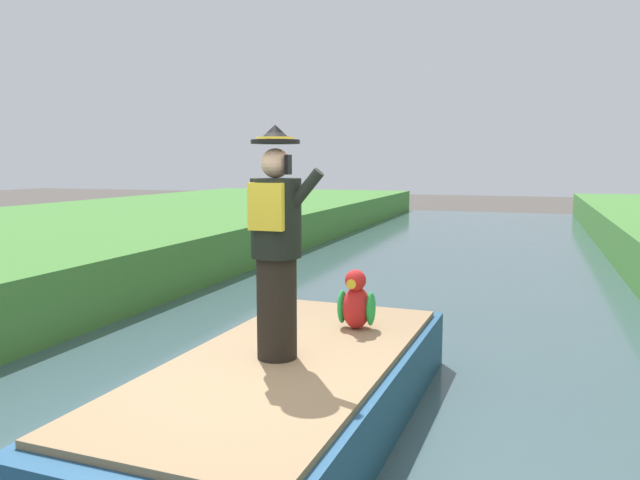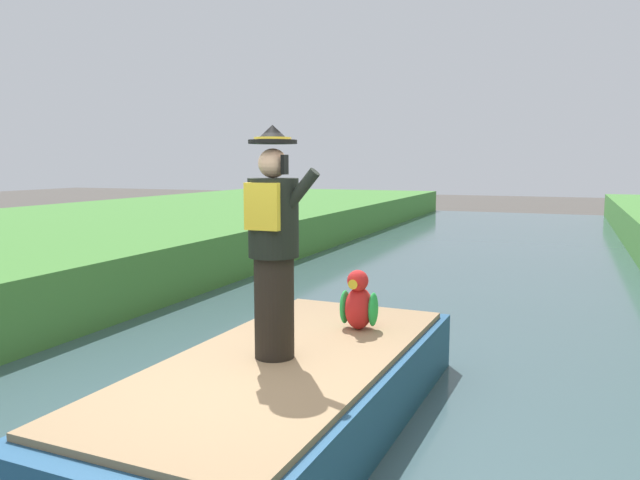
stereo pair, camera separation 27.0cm
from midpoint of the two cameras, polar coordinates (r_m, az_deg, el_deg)
ground_plane at (r=4.89m, az=-4.29°, el=-20.44°), size 80.00×80.00×0.00m
canal_water at (r=4.87m, az=-4.30°, el=-19.91°), size 7.00×48.00×0.10m
boat at (r=5.15m, az=-1.70°, el=-14.03°), size 1.93×4.26×0.61m
person_pirate at (r=4.81m, az=-2.75°, el=-0.34°), size 0.61×0.42×1.85m
parrot_plush at (r=5.78m, az=4.98°, el=-5.94°), size 0.36×0.34×0.57m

